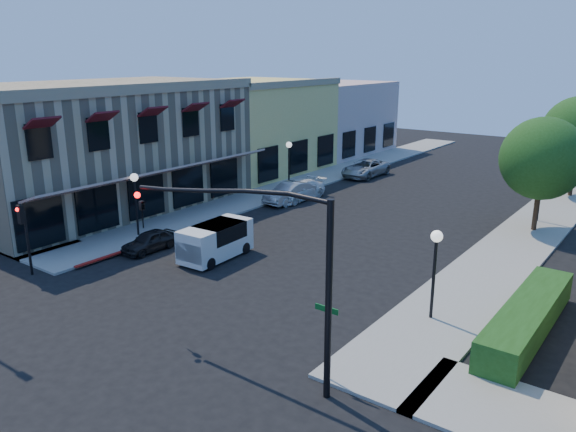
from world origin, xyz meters
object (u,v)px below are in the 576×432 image
Objects in this scene: parked_car_b at (290,193)px; parked_car_c at (298,190)px; parked_car_a at (150,241)px; lamppost_right_near at (436,252)px; lamppost_right_far at (542,178)px; parked_car_d at (366,168)px; lamppost_left_near at (135,189)px; secondary_signal at (24,227)px; lamppost_left_far at (289,153)px; white_van at (215,239)px; street_tree_a at (543,159)px; signal_mast_arm at (268,251)px; street_name_sign at (326,330)px.

parked_car_c is at bearing 94.77° from parked_car_b.
parked_car_c reaches higher than parked_car_a.
lamppost_right_near is 16.00m from lamppost_right_far.
lamppost_right_far reaches higher than parked_car_d.
parked_car_d reaches higher than parked_car_b.
lamppost_left_near is 21.72m from parked_car_d.
lamppost_left_far is (-0.50, 20.59, 0.42)m from secondary_signal.
lamppost_left_near is 0.87× the size of parked_car_b.
lamppost_left_near is 0.90× the size of white_van.
lamppost_right_far is at bearing 6.71° from lamppost_left_far.
lamppost_right_far is 15.38m from parked_car_c.
street_tree_a is 17.13m from parked_car_d.
secondary_signal is 0.81× the size of parked_car_b.
parked_car_a is (-14.70, -17.11, -2.21)m from lamppost_right_far.
white_van is (-11.20, 0.04, -1.74)m from lamppost_right_near.
signal_mast_arm is 2.24× the size of lamppost_left_far.
lamppost_right_far is at bearing 90.00° from lamppost_right_near.
lamppost_right_near is at bearing -36.70° from parked_car_c.
lamppost_right_near is 18.47m from parked_car_b.
white_van is 0.96× the size of parked_car_b.
parked_car_c is at bearing -172.41° from street_tree_a.
lamppost_left_near reaches higher than parked_car_a.
secondary_signal is 0.73× the size of parked_car_c.
street_tree_a is 1.82× the size of lamppost_right_near.
parked_car_c is 0.92× the size of parked_car_d.
lamppost_left_far is (-17.30, 0.00, -1.46)m from street_tree_a.
lamppost_left_near is (-16.00, 5.80, 1.04)m from street_name_sign.
lamppost_right_far is at bearing 17.74° from parked_car_c.
lamppost_right_far reaches higher than street_name_sign.
signal_mast_arm is at bearing -50.68° from parked_car_b.
lamppost_right_near is (16.50, 6.59, 0.42)m from secondary_signal.
parked_car_b is (2.30, 11.00, -2.06)m from lamppost_left_near.
street_name_sign is 0.70× the size of lamppost_left_far.
parked_car_b is at bearing 78.19° from lamppost_left_near.
parked_car_b is (-12.06, 17.50, -3.41)m from signal_mast_arm.
secondary_signal is at bearing -177.07° from street_name_sign.
parked_car_c is at bearing 89.81° from parked_car_a.
lamppost_right_far is at bearing 98.53° from street_tree_a.
parked_car_a is at bearing -161.79° from white_van.
white_van is at bearing 51.35° from secondary_signal.
lamppost_right_far reaches higher than secondary_signal.
lamppost_left_near is 1.15× the size of parked_car_a.
signal_mast_arm is at bearing -156.80° from street_name_sign.
signal_mast_arm reaches higher than lamppost_left_near.
parked_car_d is at bearing 153.43° from street_tree_a.
signal_mast_arm is 2.59× the size of parked_car_a.
secondary_signal is 1.33× the size of street_name_sign.
white_van is (5.80, -13.96, -1.74)m from lamppost_left_far.
parked_car_a is at bearing -85.23° from parked_car_b.
signal_mast_arm is 1.94× the size of parked_car_b.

